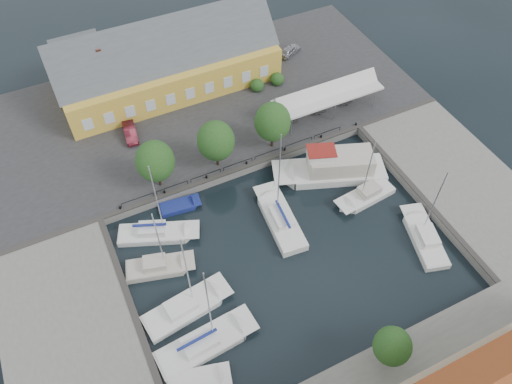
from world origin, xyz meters
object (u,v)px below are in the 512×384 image
tent_canopy (328,95)px  center_sailboat (280,220)px  west_boat_c (186,309)px  west_boat_d (204,344)px  launch_sw (198,381)px  car_silver (290,50)px  trawler (334,169)px  east_boat_b (366,196)px  car_red (130,133)px  warehouse (162,64)px  west_boat_a (157,234)px  east_boat_c (424,239)px  west_boat_b (159,268)px  launch_nw (180,207)px

tent_canopy → center_sailboat: 18.17m
west_boat_c → west_boat_d: 4.03m
west_boat_c → launch_sw: bearing=-102.0°
car_silver → trawler: bearing=140.2°
east_boat_b → west_boat_c: bearing=-170.1°
east_boat_b → center_sailboat: bearing=173.3°
car_red → warehouse: bearing=53.3°
west_boat_c → west_boat_a: bearing=88.1°
east_boat_c → west_boat_b: (-26.13, 8.78, 0.00)m
west_boat_b → west_boat_c: bearing=-81.3°
east_boat_b → west_boat_c: 23.34m
trawler → launch_nw: (-17.77, 3.26, -0.93)m
west_boat_a → west_boat_d: bearing=-90.1°
car_red → trawler: (19.45, -15.30, -0.65)m
east_boat_c → west_boat_c: bearing=172.3°
car_red → car_silver: bearing=21.1°
trawler → launch_nw: size_ratio=2.85×
launch_sw → warehouse: bearing=74.4°
center_sailboat → west_boat_d: bearing=-143.7°
trawler → launch_sw: 27.64m
car_red → west_boat_c: (-2.08, -23.91, -1.41)m
car_red → trawler: size_ratio=0.30×
car_silver → west_boat_c: 40.93m
car_silver → center_sailboat: 29.10m
warehouse → car_silver: 18.51m
car_silver → launch_nw: 30.07m
car_silver → west_boat_b: bearing=106.9°
warehouse → tent_canopy: (16.60, -13.86, -0.74)m
car_red → west_boat_b: size_ratio=0.42×
tent_canopy → west_boat_d: size_ratio=1.11×
center_sailboat → tent_canopy: bearing=43.6°
tent_canopy → west_boat_b: west_boat_b is taller
center_sailboat → east_boat_c: center_sailboat is taller
tent_canopy → car_silver: (1.67, 12.81, -2.03)m
center_sailboat → west_boat_d: center_sailboat is taller
car_red → east_boat_c: 35.90m
west_boat_a → car_red: bearing=83.1°
west_boat_d → launch_sw: west_boat_d is taller
car_red → tent_canopy: bearing=-8.2°
car_red → launch_sw: size_ratio=0.69×
west_boat_b → west_boat_c: 5.42m
warehouse → east_boat_b: size_ratio=2.86×
west_boat_b → launch_nw: size_ratio=2.04×
warehouse → launch_sw: bearing=-105.6°
west_boat_a → west_boat_d: size_ratio=0.90×
car_silver → west_boat_a: 34.35m
car_red → launch_nw: bearing=-75.2°
warehouse → east_boat_c: warehouse is taller
car_silver → west_boat_a: size_ratio=0.34×
west_boat_d → trawler: bearing=30.7°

